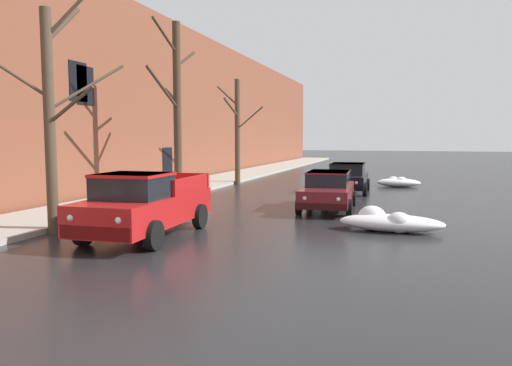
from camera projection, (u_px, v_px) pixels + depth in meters
left_sidewalk_slab at (162, 192)px, 22.77m from camera, size 3.17×80.00×0.16m
brick_townhouse_facade at (121, 96)px, 22.96m from camera, size 0.63×80.00×9.29m
snow_bank_near_corner_left at (183, 192)px, 20.39m from camera, size 2.35×1.26×0.76m
snow_bank_along_left_kerb at (389, 222)px, 13.74m from camera, size 2.92×1.09×0.68m
snow_bank_near_corner_right at (398, 182)px, 26.15m from camera, size 2.30×1.04×0.56m
snow_bank_along_right_kerb at (183, 193)px, 20.94m from camera, size 2.49×1.22×0.68m
bare_tree_second_along_sidewalk at (51, 113)px, 13.09m from camera, size 3.44×3.03×7.14m
bare_tree_mid_block at (176, 108)px, 20.21m from camera, size 1.35×3.33×7.46m
bare_tree_far_down_block at (237, 130)px, 27.35m from camera, size 2.85×2.22×5.96m
pickup_truck_red_approaching_near_lane at (144, 205)px, 12.86m from camera, size 2.28×4.94×1.76m
sedan_maroon_parked_kerbside_close at (328, 189)px, 17.80m from camera, size 2.11×4.51×1.42m
sedan_black_parked_kerbside_mid at (347, 177)px, 23.44m from camera, size 2.12×4.27×1.42m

